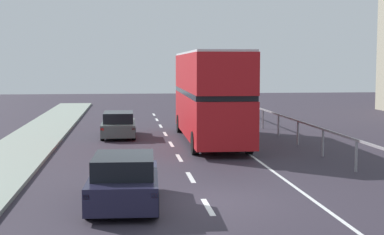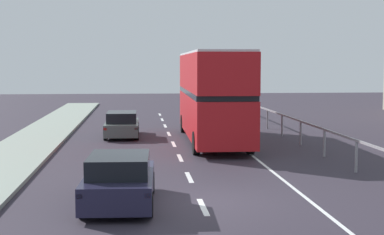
{
  "view_description": "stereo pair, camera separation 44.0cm",
  "coord_description": "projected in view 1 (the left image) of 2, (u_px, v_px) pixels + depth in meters",
  "views": [
    {
      "loc": [
        -2.2,
        -15.83,
        3.84
      ],
      "look_at": [
        0.33,
        5.84,
        1.82
      ],
      "focal_mm": 54.04,
      "sensor_mm": 36.0,
      "label": 1
    },
    {
      "loc": [
        -1.76,
        -15.87,
        3.84
      ],
      "look_at": [
        0.33,
        5.84,
        1.82
      ],
      "focal_mm": 54.04,
      "sensor_mm": 36.0,
      "label": 2
    }
  ],
  "objects": [
    {
      "name": "sedan_car_ahead",
      "position": [
        119.0,
        125.0,
        30.51
      ],
      "size": [
        1.8,
        4.29,
        1.34
      ],
      "rotation": [
        0.0,
        0.0,
        -0.01
      ],
      "color": "#485250",
      "rests_on": "ground"
    },
    {
      "name": "lane_paint_markings",
      "position": [
        222.0,
        154.0,
        24.85
      ],
      "size": [
        3.22,
        46.0,
        0.01
      ],
      "color": "silver",
      "rests_on": "ground"
    },
    {
      "name": "bridge_side_railing",
      "position": [
        310.0,
        129.0,
        25.77
      ],
      "size": [
        0.1,
        42.0,
        1.19
      ],
      "color": "gray",
      "rests_on": "ground"
    },
    {
      "name": "hatchback_car_near",
      "position": [
        124.0,
        181.0,
        15.7
      ],
      "size": [
        2.0,
        4.18,
        1.41
      ],
      "rotation": [
        0.0,
        0.0,
        -0.04
      ],
      "color": "#1E1D34",
      "rests_on": "ground"
    },
    {
      "name": "ground_plane",
      "position": [
        204.0,
        203.0,
        16.26
      ],
      "size": [
        75.75,
        120.0,
        0.1
      ],
      "primitive_type": "cube",
      "color": "#2F2934"
    },
    {
      "name": "double_decker_bus_red",
      "position": [
        210.0,
        94.0,
        28.4
      ],
      "size": [
        2.74,
        11.18,
        4.43
      ],
      "rotation": [
        0.0,
        0.0,
        -0.01
      ],
      "color": "#AD1419",
      "rests_on": "ground"
    }
  ]
}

